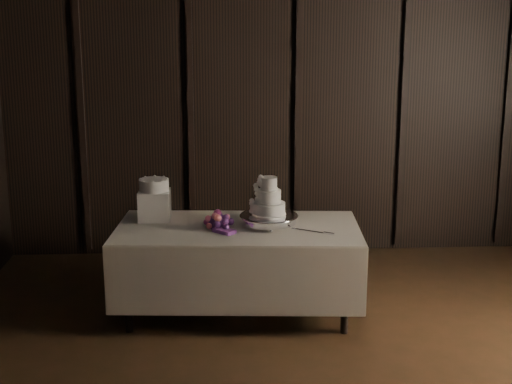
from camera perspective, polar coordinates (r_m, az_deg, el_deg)
The scene contains 8 objects.
room at distance 3.99m, azimuth 9.13°, elevation 0.44°, with size 6.08×7.08×3.08m.
display_table at distance 5.94m, azimuth -1.45°, elevation -5.97°, with size 2.06×1.18×0.76m.
cake_stand at distance 5.85m, azimuth 1.03°, elevation -2.30°, with size 0.48×0.48×0.09m, color silver.
wedding_cake at distance 5.79m, azimuth 0.82°, elevation -0.70°, with size 0.30×0.27×0.32m.
bouquet at distance 5.77m, azimuth -3.07°, elevation -2.36°, with size 0.29×0.39×0.18m, color #E5638D, non-canonical shape.
box_pedestal at distance 6.08m, azimuth -8.11°, elevation -1.05°, with size 0.26×0.26×0.25m, color white.
small_cake at distance 6.04m, azimuth -8.17°, elevation 0.56°, with size 0.25×0.25×0.10m, color white.
cake_knife at distance 5.72m, azimuth 4.14°, elevation -3.11°, with size 0.37×0.02×0.01m, color silver.
Camera 1 is at (-0.85, -3.80, 2.38)m, focal length 50.00 mm.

